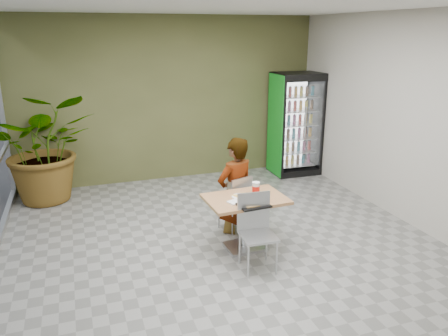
% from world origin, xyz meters
% --- Properties ---
extents(ground, '(7.00, 7.00, 0.00)m').
position_xyz_m(ground, '(0.00, 0.00, 0.00)').
color(ground, gray).
rests_on(ground, ground).
extents(room_envelope, '(6.00, 7.00, 3.20)m').
position_xyz_m(room_envelope, '(0.00, 0.00, 1.60)').
color(room_envelope, beige).
rests_on(room_envelope, ground).
extents(dining_table, '(1.09, 0.79, 0.75)m').
position_xyz_m(dining_table, '(0.27, 0.14, 0.54)').
color(dining_table, tan).
rests_on(dining_table, ground).
extents(chair_far, '(0.49, 0.49, 0.87)m').
position_xyz_m(chair_far, '(0.37, 0.69, 0.51)').
color(chair_far, '#B0B2B5').
rests_on(chair_far, ground).
extents(chair_near, '(0.46, 0.46, 0.96)m').
position_xyz_m(chair_near, '(0.22, -0.34, 0.56)').
color(chair_near, '#B0B2B5').
rests_on(chair_near, ground).
extents(seated_woman, '(0.74, 0.60, 1.74)m').
position_xyz_m(seated_woman, '(0.34, 0.73, 0.57)').
color(seated_woman, black).
rests_on(seated_woman, ground).
extents(pizza_plate, '(0.33, 0.34, 0.03)m').
position_xyz_m(pizza_plate, '(0.21, 0.18, 0.77)').
color(pizza_plate, white).
rests_on(pizza_plate, dining_table).
extents(soda_cup, '(0.11, 0.11, 0.19)m').
position_xyz_m(soda_cup, '(0.44, 0.18, 0.84)').
color(soda_cup, white).
rests_on(soda_cup, dining_table).
extents(napkin_stack, '(0.18, 0.18, 0.02)m').
position_xyz_m(napkin_stack, '(0.06, 0.01, 0.76)').
color(napkin_stack, white).
rests_on(napkin_stack, dining_table).
extents(cafeteria_tray, '(0.41, 0.31, 0.02)m').
position_xyz_m(cafeteria_tray, '(0.25, -0.17, 0.76)').
color(cafeteria_tray, black).
rests_on(cafeteria_tray, dining_table).
extents(beverage_fridge, '(0.97, 0.75, 2.10)m').
position_xyz_m(beverage_fridge, '(2.52, 2.99, 1.05)').
color(beverage_fridge, black).
rests_on(beverage_fridge, ground).
extents(potted_plant, '(1.79, 1.56, 1.93)m').
position_xyz_m(potted_plant, '(-2.33, 2.99, 0.96)').
color(potted_plant, '#306F2C').
rests_on(potted_plant, ground).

